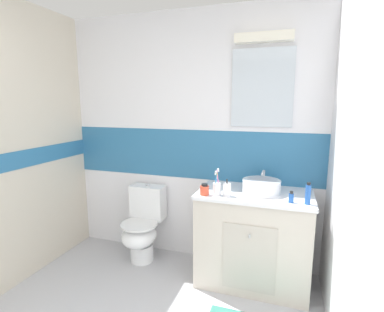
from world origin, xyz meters
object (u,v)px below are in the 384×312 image
object	(u,v)px
sink_basin	(261,186)
toilet	(143,226)
soap_dispenser	(227,189)
deodorant_spray_can	(308,194)
hair_gel_jar	(204,190)
perfume_flask_small	(291,197)
toothbrush_cup	(217,188)

from	to	relation	value
sink_basin	toilet	xyz separation A→B (m)	(-1.18, 0.03, -0.55)
soap_dispenser	deodorant_spray_can	xyz separation A→B (m)	(0.63, -0.01, 0.03)
sink_basin	soap_dispenser	bearing A→B (deg)	-144.16
hair_gel_jar	soap_dispenser	bearing A→B (deg)	10.19
perfume_flask_small	deodorant_spray_can	xyz separation A→B (m)	(0.12, -0.00, 0.04)
toilet	soap_dispenser	xyz separation A→B (m)	(0.92, -0.22, 0.55)
perfume_flask_small	hair_gel_jar	bearing A→B (deg)	-178.12
toothbrush_cup	deodorant_spray_can	xyz separation A→B (m)	(0.72, -0.01, 0.02)
soap_dispenser	perfume_flask_small	distance (m)	0.51
soap_dispenser	deodorant_spray_can	bearing A→B (deg)	-0.95
sink_basin	toilet	world-z (taller)	sink_basin
toothbrush_cup	soap_dispenser	bearing A→B (deg)	1.44
perfume_flask_small	sink_basin	bearing A→B (deg)	140.71
toothbrush_cup	perfume_flask_small	world-z (taller)	toothbrush_cup
toothbrush_cup	hair_gel_jar	bearing A→B (deg)	-162.64
toilet	deodorant_spray_can	world-z (taller)	deodorant_spray_can
deodorant_spray_can	hair_gel_jar	size ratio (longest dim) A/B	1.78
toilet	hair_gel_jar	size ratio (longest dim) A/B	7.93
soap_dispenser	toothbrush_cup	bearing A→B (deg)	-178.56
deodorant_spray_can	hair_gel_jar	world-z (taller)	deodorant_spray_can
toilet	toothbrush_cup	distance (m)	1.02
toilet	deodorant_spray_can	distance (m)	1.67
toothbrush_cup	sink_basin	bearing A→B (deg)	28.92
soap_dispenser	hair_gel_jar	xyz separation A→B (m)	(-0.18, -0.03, -0.01)
sink_basin	soap_dispenser	distance (m)	0.33
sink_basin	toilet	size ratio (longest dim) A/B	0.48
toilet	hair_gel_jar	world-z (taller)	hair_gel_jar
toothbrush_cup	hair_gel_jar	distance (m)	0.11
toothbrush_cup	hair_gel_jar	xyz separation A→B (m)	(-0.10, -0.03, -0.02)
toilet	soap_dispenser	bearing A→B (deg)	-13.49
deodorant_spray_can	hair_gel_jar	distance (m)	0.82
sink_basin	perfume_flask_small	distance (m)	0.32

